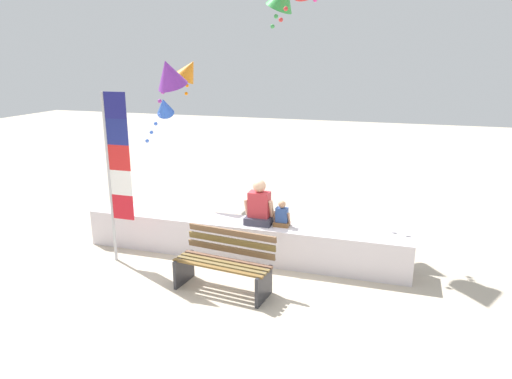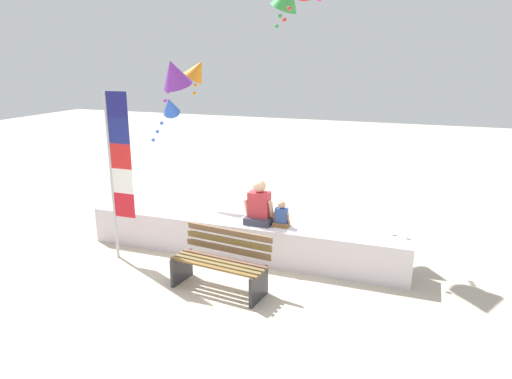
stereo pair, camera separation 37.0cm
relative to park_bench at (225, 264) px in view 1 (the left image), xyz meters
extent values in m
plane|color=#BEAF99|center=(-0.15, 0.39, -0.41)|extent=(40.00, 40.00, 0.00)
cube|color=silver|center=(-0.15, 1.23, -0.08)|extent=(5.76, 0.65, 0.66)
cube|color=brown|center=(-0.03, -0.25, 0.04)|extent=(1.48, 0.24, 0.03)
cube|color=brown|center=(-0.02, -0.14, 0.04)|extent=(1.48, 0.24, 0.03)
cube|color=brown|center=(0.00, -0.02, 0.04)|extent=(1.48, 0.24, 0.03)
cube|color=brown|center=(0.01, 0.09, 0.04)|extent=(1.48, 0.24, 0.03)
cube|color=brown|center=(0.02, 0.19, 0.16)|extent=(1.47, 0.22, 0.10)
cube|color=brown|center=(0.03, 0.22, 0.29)|extent=(1.47, 0.22, 0.10)
cube|color=brown|center=(0.03, 0.24, 0.42)|extent=(1.47, 0.22, 0.10)
cube|color=#2D2D33|center=(-0.68, 0.00, -0.18)|extent=(0.11, 0.53, 0.45)
cube|color=#2D2D33|center=(0.66, -0.16, -0.18)|extent=(0.11, 0.53, 0.45)
cube|color=#353445|center=(0.17, 1.23, 0.31)|extent=(0.46, 0.37, 0.12)
cube|color=#C5343D|center=(0.17, 1.23, 0.59)|extent=(0.35, 0.23, 0.44)
cylinder|color=#DBA987|center=(-0.05, 1.20, 0.54)|extent=(0.07, 0.18, 0.32)
cylinder|color=#DBA987|center=(0.39, 1.20, 0.54)|extent=(0.07, 0.18, 0.32)
sphere|color=#DBA987|center=(0.17, 1.23, 0.92)|extent=(0.22, 0.22, 0.22)
cube|color=brown|center=(0.57, 1.23, 0.28)|extent=(0.26, 0.21, 0.07)
cube|color=#345195|center=(0.57, 1.23, 0.44)|extent=(0.20, 0.13, 0.25)
cylinder|color=tan|center=(0.44, 1.21, 0.41)|extent=(0.04, 0.10, 0.18)
cylinder|color=tan|center=(0.69, 1.21, 0.41)|extent=(0.04, 0.10, 0.18)
sphere|color=tan|center=(0.57, 1.23, 0.63)|extent=(0.12, 0.12, 0.12)
cylinder|color=#B7B7BC|center=(-2.20, 0.42, 1.04)|extent=(0.05, 0.05, 2.89)
cube|color=red|center=(-1.98, 0.42, 0.58)|extent=(0.39, 0.02, 0.42)
cube|color=white|center=(-1.98, 0.42, 1.00)|extent=(0.39, 0.02, 0.42)
cube|color=red|center=(-1.98, 0.42, 1.43)|extent=(0.39, 0.02, 0.42)
cube|color=navy|center=(-1.98, 0.42, 1.85)|extent=(0.39, 0.02, 0.42)
cube|color=navy|center=(-1.98, 0.42, 2.27)|extent=(0.39, 0.02, 0.42)
cone|color=orange|center=(-2.63, 4.54, 2.72)|extent=(0.76, 0.62, 0.67)
sphere|color=orange|center=(-2.61, 4.44, 2.54)|extent=(0.08, 0.08, 0.08)
sphere|color=orange|center=(-2.60, 4.34, 2.36)|extent=(0.08, 0.08, 0.08)
sphere|color=orange|center=(-2.58, 4.24, 2.18)|extent=(0.08, 0.08, 0.08)
sphere|color=green|center=(0.03, 2.96, 3.92)|extent=(0.08, 0.08, 0.08)
sphere|color=green|center=(-0.02, 2.87, 3.74)|extent=(0.08, 0.08, 0.08)
sphere|color=green|center=(-0.06, 2.77, 3.56)|extent=(0.08, 0.08, 0.08)
cone|color=purple|center=(-2.00, 2.32, 2.70)|extent=(0.79, 0.89, 0.70)
sphere|color=purple|center=(-2.09, 2.35, 2.52)|extent=(0.08, 0.08, 0.08)
sphere|color=purple|center=(-2.19, 2.38, 2.34)|extent=(0.08, 0.08, 0.08)
sphere|color=purple|center=(-2.28, 2.41, 2.16)|extent=(0.08, 0.08, 0.08)
cone|color=blue|center=(-2.32, 2.66, 2.04)|extent=(0.49, 0.59, 0.52)
sphere|color=#4474E5|center=(-2.41, 2.63, 1.86)|extent=(0.08, 0.08, 0.08)
sphere|color=#4474E5|center=(-2.51, 2.60, 1.68)|extent=(0.08, 0.08, 0.08)
sphere|color=#4474E5|center=(-2.60, 2.57, 1.50)|extent=(0.08, 0.08, 0.08)
sphere|color=#4474E5|center=(-2.70, 2.54, 1.32)|extent=(0.08, 0.08, 0.08)
sphere|color=red|center=(0.25, 2.55, 3.83)|extent=(0.08, 0.08, 0.08)
sphere|color=red|center=(0.15, 2.58, 3.65)|extent=(0.08, 0.08, 0.08)
sphere|color=#DE3F9E|center=(0.68, 3.02, 4.02)|extent=(0.08, 0.08, 0.08)
camera|label=1|loc=(2.39, -6.01, 2.99)|focal=32.73mm
camera|label=2|loc=(2.74, -5.90, 2.99)|focal=32.73mm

